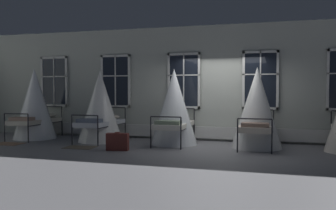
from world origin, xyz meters
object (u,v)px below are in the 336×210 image
suitcase_dark (118,142)px  cot_third (174,108)px  cot_first (35,105)px  cot_second (100,107)px  cot_fourth (257,109)px

suitcase_dark → cot_third: bearing=44.8°
cot_third → suitcase_dark: bearing=141.8°
cot_third → suitcase_dark: (-1.09, -1.45, -0.81)m
cot_first → cot_third: size_ratio=1.04×
cot_third → cot_second: bearing=90.5°
cot_first → suitcase_dark: bearing=-112.0°
cot_fourth → suitcase_dark: 3.77m
cot_second → cot_third: cot_third is taller
cot_second → cot_third: bearing=-86.6°
cot_second → cot_first: bearing=91.9°
cot_third → suitcase_dark: cot_third is taller
cot_fourth → suitcase_dark: bearing=113.6°
cot_second → cot_third: 2.28m
cot_second → suitcase_dark: 1.99m
cot_fourth → cot_first: bearing=91.1°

